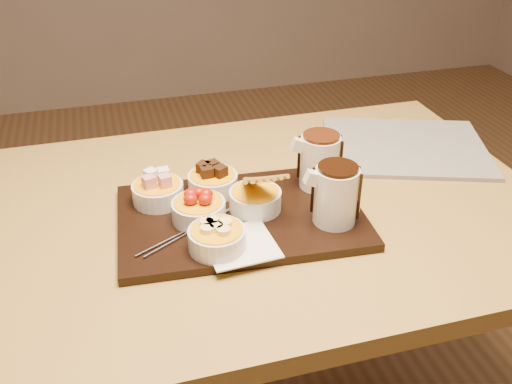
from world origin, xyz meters
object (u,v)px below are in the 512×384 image
object	(u,v)px
pitcher_milk_chocolate	(320,162)
newspaper	(405,147)
serving_board	(241,217)
pitcher_dark_chocolate	(336,196)
bowl_strawberries	(199,211)
dining_table	(250,245)

from	to	relation	value
pitcher_milk_chocolate	newspaper	size ratio (longest dim) A/B	0.29
serving_board	newspaper	bearing A→B (deg)	26.81
pitcher_dark_chocolate	bowl_strawberries	bearing A→B (deg)	167.35
dining_table	pitcher_milk_chocolate	distance (m)	0.23
dining_table	pitcher_dark_chocolate	world-z (taller)	pitcher_dark_chocolate
pitcher_dark_chocolate	dining_table	bearing A→B (deg)	141.07
dining_table	bowl_strawberries	xyz separation A→B (m)	(-0.11, -0.05, 0.14)
newspaper	dining_table	bearing A→B (deg)	-142.21
serving_board	dining_table	bearing A→B (deg)	62.37
serving_board	newspaper	distance (m)	0.49
newspaper	serving_board	bearing A→B (deg)	-137.83
newspaper	bowl_strawberries	bearing A→B (deg)	-141.05
pitcher_dark_chocolate	pitcher_milk_chocolate	bearing A→B (deg)	85.60
pitcher_dark_chocolate	newspaper	world-z (taller)	pitcher_dark_chocolate
dining_table	pitcher_milk_chocolate	size ratio (longest dim) A/B	10.99
serving_board	pitcher_milk_chocolate	world-z (taller)	pitcher_milk_chocolate
bowl_strawberries	pitcher_dark_chocolate	bearing A→B (deg)	-16.73
dining_table	bowl_strawberries	size ratio (longest dim) A/B	12.00
serving_board	pitcher_milk_chocolate	distance (m)	0.20
bowl_strawberries	pitcher_dark_chocolate	xyz separation A→B (m)	(0.24, -0.07, 0.04)
dining_table	newspaper	world-z (taller)	newspaper
bowl_strawberries	pitcher_dark_chocolate	world-z (taller)	pitcher_dark_chocolate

